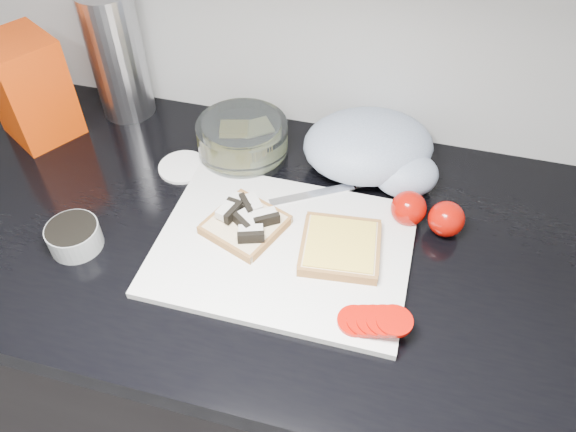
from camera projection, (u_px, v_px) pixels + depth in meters
The scene contains 14 objects.
base_cabinet at pixel (230, 357), 1.29m from camera, with size 3.50×0.60×0.86m, color black.
countertop at pixel (210, 224), 0.97m from camera, with size 3.50×0.64×0.04m, color black.
cutting_board at pixel (283, 248), 0.90m from camera, with size 0.40×0.30×0.01m, color silver.
bread_left at pixel (246, 222), 0.91m from camera, with size 0.15×0.15×0.04m.
bread_right at pixel (340, 247), 0.88m from camera, with size 0.14×0.14×0.02m.
tomato_slices at pixel (375, 321), 0.78m from camera, with size 0.11×0.07×0.02m.
knife at pixel (348, 186), 0.98m from camera, with size 0.20×0.13×0.01m.
seed_tub at pixel (74, 236), 0.89m from camera, with size 0.08×0.08×0.04m.
tub_lid at pixel (183, 167), 1.04m from camera, with size 0.09×0.09×0.01m, color white.
glass_bowl at pixel (243, 140), 1.04m from camera, with size 0.17×0.17×0.07m.
bread_bag at pixel (30, 88), 1.04m from camera, with size 0.13×0.12×0.20m, color red.
steel_canister at pixel (117, 56), 1.07m from camera, with size 0.10×0.10×0.25m, color #A8A8AD.
grocery_bag at pixel (373, 150), 1.00m from camera, with size 0.29×0.26×0.10m.
whole_tomatoes at pixel (427, 214), 0.92m from camera, with size 0.12×0.07×0.06m.
Camera 1 is at (0.30, 0.60, 1.59)m, focal length 35.00 mm.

